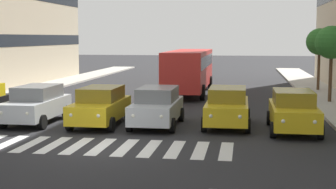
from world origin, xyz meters
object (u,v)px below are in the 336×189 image
Objects in this scene: car_0 at (293,111)px; bus_behind_traffic at (189,67)px; car_1 at (227,106)px; car_3 at (101,106)px; street_tree_2 at (332,43)px; car_4 at (37,104)px; street_tree_3 at (320,42)px; car_2 at (157,106)px.

car_0 is 0.42× the size of bus_behind_traffic.
car_0 is 2.88m from car_1.
car_0 is at bearing 178.94° from car_3.
street_tree_2 is at bearing 154.73° from bus_behind_traffic.
bus_behind_traffic reaches higher than car_3.
car_4 is (3.08, -0.13, 0.00)m from car_3.
street_tree_2 reaches higher than car_1.
car_1 is 1.00× the size of street_tree_2.
car_3 is 19.61m from street_tree_3.
car_3 is at bearing 6.45° from car_1.
bus_behind_traffic is (-2.53, -13.07, 0.97)m from car_3.
car_1 is 1.00× the size of car_4.
car_1 is 12.84m from bus_behind_traffic.
street_tree_2 is (-5.73, -8.27, 2.72)m from car_1.
car_2 is 12.68m from street_tree_2.
street_tree_3 is at bearing -164.72° from bus_behind_traffic.
car_4 is 21.48m from street_tree_3.
car_0 and car_3 have the same top height.
car_2 is at bearing 44.60° from street_tree_2.
bus_behind_traffic is at bearing -76.06° from car_1.
car_0 is at bearing 71.87° from street_tree_2.
car_0 is 11.47m from car_4.
street_tree_3 is at bearing -126.79° from car_3.
car_3 is at bearing 53.21° from street_tree_3.
car_1 is 1.00× the size of street_tree_3.
street_tree_3 reaches higher than car_1.
car_1 and car_4 have the same top height.
street_tree_3 reaches higher than car_0.
car_1 is at bearing -173.55° from car_3.
street_tree_3 reaches higher than car_3.
car_1 is 1.00× the size of car_3.
car_4 is at bearing -1.42° from car_0.
street_tree_2 is at bearing -141.89° from car_3.
car_2 is at bearing -3.54° from car_0.
car_3 is (2.53, 0.21, 0.00)m from car_2.
car_1 is at bearing 68.04° from street_tree_3.
car_4 is (11.46, -0.28, 0.00)m from car_0.
car_4 is (5.61, 0.08, 0.00)m from car_2.
car_0 is 5.86m from car_2.
car_2 is 18.04m from street_tree_3.
street_tree_3 is (-3.25, -15.71, 2.70)m from car_0.
car_0 is 14.49m from bus_behind_traffic.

